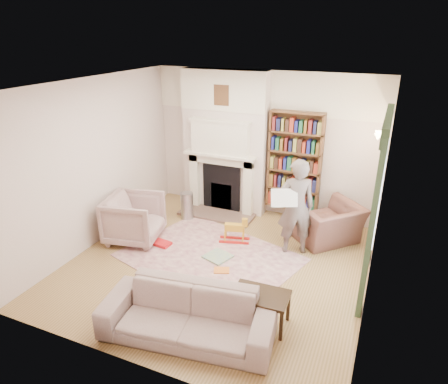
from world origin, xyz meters
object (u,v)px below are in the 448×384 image
at_px(sofa, 188,315).
at_px(coffee_table, 260,309).
at_px(armchair_left, 134,218).
at_px(paraffin_heater, 187,206).
at_px(bookcase, 295,161).
at_px(man_reading, 296,207).
at_px(rocking_horse, 234,230).
at_px(armchair_reading, 327,223).

relative_size(sofa, coffee_table, 2.98).
xyz_separation_m(armchair_left, coffee_table, (2.73, -1.22, -0.19)).
bearing_deg(paraffin_heater, bookcase, 24.53).
bearing_deg(bookcase, paraffin_heater, -155.47).
xyz_separation_m(man_reading, rocking_horse, (-1.03, -0.09, -0.59)).
xyz_separation_m(armchair_reading, coffee_table, (-0.40, -2.52, -0.12)).
relative_size(armchair_reading, man_reading, 0.64).
bearing_deg(armchair_reading, coffee_table, 35.01).
bearing_deg(coffee_table, armchair_left, 153.98).
distance_m(armchair_reading, rocking_horse, 1.64).
bearing_deg(armchair_reading, bookcase, -85.43).
bearing_deg(armchair_left, coffee_table, -126.13).
bearing_deg(sofa, coffee_table, 28.25).
distance_m(bookcase, paraffin_heater, 2.25).
relative_size(armchair_left, paraffin_heater, 1.65).
bearing_deg(sofa, paraffin_heater, 109.99).
distance_m(armchair_reading, coffee_table, 2.55).
relative_size(armchair_reading, coffee_table, 1.50).
xyz_separation_m(armchair_reading, rocking_horse, (-1.48, -0.69, -0.11)).
bearing_deg(coffee_table, sofa, -145.53).
distance_m(sofa, rocking_horse, 2.40).
height_order(bookcase, paraffin_heater, bookcase).
height_order(sofa, coffee_table, sofa).
relative_size(armchair_reading, sofa, 0.50).
height_order(coffee_table, paraffin_heater, paraffin_heater).
relative_size(coffee_table, rocking_horse, 1.33).
height_order(armchair_left, rocking_horse, armchair_left).
bearing_deg(armchair_left, man_reading, -87.38).
xyz_separation_m(bookcase, rocking_horse, (-0.67, -1.36, -0.94)).
distance_m(bookcase, armchair_left, 3.14).
xyz_separation_m(man_reading, coffee_table, (0.05, -1.92, -0.59)).
xyz_separation_m(bookcase, paraffin_heater, (-1.87, -0.86, -0.90)).
distance_m(armchair_left, coffee_table, 2.99).
distance_m(coffee_table, paraffin_heater, 3.26).
xyz_separation_m(armchair_left, paraffin_heater, (0.45, 1.11, -0.14)).
height_order(armchair_reading, sofa, armchair_reading).
relative_size(man_reading, rocking_horse, 3.10).
xyz_separation_m(armchair_reading, paraffin_heater, (-2.68, -0.19, -0.07)).
height_order(armchair_left, paraffin_heater, armchair_left).
bearing_deg(man_reading, paraffin_heater, -35.26).
relative_size(paraffin_heater, rocking_horse, 1.04).
bearing_deg(man_reading, sofa, 49.51).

